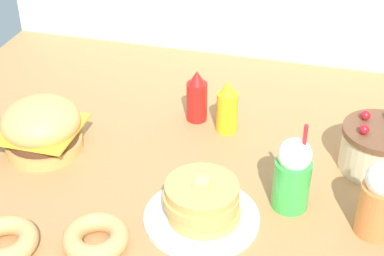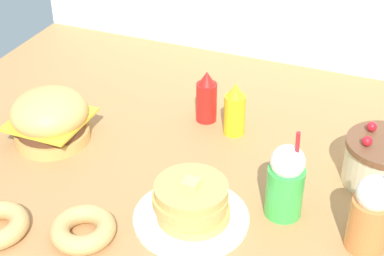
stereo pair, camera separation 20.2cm
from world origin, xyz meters
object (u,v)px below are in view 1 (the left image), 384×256
Objects in this scene: layer_cake at (379,148)px; donut_pink_glaze at (4,241)px; ketchup_bottle at (197,97)px; cream_soda_cup at (293,174)px; pancake_stack at (202,205)px; burger at (42,127)px; orange_float_cup at (380,199)px; donut_chocolate at (96,237)px; mustard_bottle at (227,108)px.

layer_cake is 1.30m from donut_pink_glaze.
cream_soda_cup reaches higher than ketchup_bottle.
donut_pink_glaze is at bearing -152.46° from pancake_stack.
pancake_stack is 1.70× the size of ketchup_bottle.
burger reaches higher than layer_cake.
ketchup_bottle is (-0.17, 0.58, 0.04)m from pancake_stack.
ketchup_bottle is 0.86m from orange_float_cup.
pancake_stack is 1.83× the size of donut_chocolate.
ketchup_bottle is 1.08× the size of donut_pink_glaze.
ketchup_bottle is at bearing 160.28° from mustard_bottle.
donut_chocolate is (-0.25, -0.73, -0.07)m from mustard_bottle.
ketchup_bottle is at bearing 145.03° from orange_float_cup.
cream_soda_cup is (-0.27, -0.29, 0.04)m from layer_cake.
pancake_stack is 0.53m from mustard_bottle.
orange_float_cup reaches higher than pancake_stack.
burger is at bearing -170.07° from layer_cake.
pancake_stack is 1.70× the size of mustard_bottle.
ketchup_bottle reaches higher than burger.
ketchup_bottle is (-0.71, 0.15, 0.02)m from layer_cake.
orange_float_cup is (-0.00, -0.34, 0.04)m from layer_cake.
burger is at bearing -144.23° from ketchup_bottle.
mustard_bottle reaches higher than layer_cake.
donut_pink_glaze is (-0.54, -0.28, -0.03)m from pancake_stack.
layer_cake is at bearing 9.93° from burger.
layer_cake reaches higher than donut_chocolate.
ketchup_bottle is at bearing 106.26° from pancake_stack.
pancake_stack is (0.67, -0.22, -0.04)m from burger.
donut_pink_glaze is 1.00× the size of donut_chocolate.
cream_soda_cup is 1.00× the size of orange_float_cup.
donut_chocolate is at bearing -145.12° from pancake_stack.
orange_float_cup is (0.57, -0.44, 0.03)m from mustard_bottle.
donut_chocolate is (-0.54, -0.34, -0.10)m from cream_soda_cup.
layer_cake is (0.54, 0.43, 0.02)m from pancake_stack.
layer_cake is 1.25× the size of mustard_bottle.
mustard_bottle is 0.67× the size of orange_float_cup.
burger is 1.21m from orange_float_cup.
orange_float_cup is (0.70, -0.49, 0.03)m from ketchup_bottle.
orange_float_cup is at bearing 9.54° from pancake_stack.
layer_cake is at bearing -11.84° from ketchup_bottle.
cream_soda_cup is 1.61× the size of donut_chocolate.
mustard_bottle is 0.49m from cream_soda_cup.
orange_float_cup reaches higher than donut_chocolate.
ketchup_bottle is 0.14m from mustard_bottle.
ketchup_bottle is at bearing 168.16° from layer_cake.
layer_cake is at bearing 38.83° from pancake_stack.
layer_cake reaches higher than pancake_stack.
orange_float_cup reaches higher than donut_pink_glaze.
donut_pink_glaze is at bearing -113.36° from ketchup_bottle.
ketchup_bottle is 0.67× the size of orange_float_cup.
cream_soda_cup reaches higher than layer_cake.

